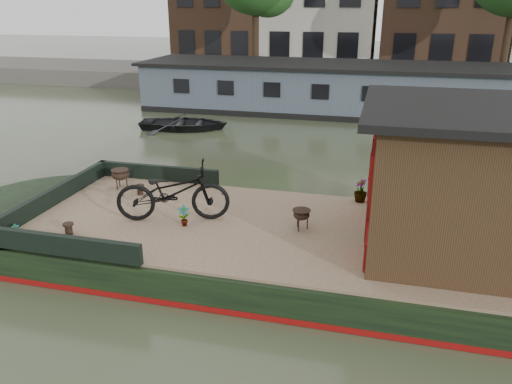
% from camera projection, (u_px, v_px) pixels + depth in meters
% --- Properties ---
extents(ground, '(120.00, 120.00, 0.00)m').
position_uv_depth(ground, '(341.00, 266.00, 9.20)').
color(ground, '#343C26').
rests_on(ground, ground).
extents(houseboat_hull, '(14.01, 4.02, 0.60)m').
position_uv_depth(houseboat_hull, '(271.00, 245.00, 9.42)').
color(houseboat_hull, black).
rests_on(houseboat_hull, ground).
extents(houseboat_deck, '(11.80, 3.80, 0.05)m').
position_uv_depth(houseboat_deck, '(343.00, 236.00, 8.98)').
color(houseboat_deck, '#997B5F').
rests_on(houseboat_deck, houseboat_hull).
extents(bow_bulwark, '(3.00, 4.00, 0.35)m').
position_uv_depth(bow_bulwark, '(91.00, 200.00, 10.09)').
color(bow_bulwark, black).
rests_on(bow_bulwark, houseboat_deck).
extents(cabin, '(4.00, 3.50, 2.42)m').
position_uv_depth(cabin, '(484.00, 180.00, 8.03)').
color(cabin, black).
rests_on(cabin, houseboat_deck).
extents(bicycle, '(2.26, 1.34, 1.12)m').
position_uv_depth(bicycle, '(173.00, 192.00, 9.41)').
color(bicycle, black).
rests_on(bicycle, houseboat_deck).
extents(potted_plant_a, '(0.25, 0.21, 0.41)m').
position_uv_depth(potted_plant_a, '(184.00, 216.00, 9.25)').
color(potted_plant_a, brown).
rests_on(potted_plant_a, houseboat_deck).
extents(potted_plant_d, '(0.37, 0.37, 0.49)m').
position_uv_depth(potted_plant_d, '(361.00, 190.00, 10.38)').
color(potted_plant_d, '#A04C2B').
rests_on(potted_plant_d, houseboat_deck).
extents(potted_plant_e, '(0.15, 0.17, 0.26)m').
position_uv_depth(potted_plant_e, '(16.00, 231.00, 8.80)').
color(potted_plant_e, maroon).
rests_on(potted_plant_e, houseboat_deck).
extents(brazier_front, '(0.39, 0.39, 0.39)m').
position_uv_depth(brazier_front, '(301.00, 219.00, 9.12)').
color(brazier_front, black).
rests_on(brazier_front, houseboat_deck).
extents(brazier_rear, '(0.43, 0.43, 0.44)m').
position_uv_depth(brazier_rear, '(121.00, 179.00, 11.14)').
color(brazier_rear, black).
rests_on(brazier_rear, houseboat_deck).
extents(bollard_port, '(0.19, 0.19, 0.22)m').
position_uv_depth(bollard_port, '(140.00, 190.00, 10.80)').
color(bollard_port, black).
rests_on(bollard_port, houseboat_deck).
extents(bollard_stbd, '(0.19, 0.19, 0.22)m').
position_uv_depth(bollard_stbd, '(69.00, 229.00, 8.93)').
color(bollard_stbd, black).
rests_on(bollard_stbd, houseboat_deck).
extents(dinghy, '(3.72, 2.93, 0.70)m').
position_uv_depth(dinghy, '(184.00, 120.00, 19.10)').
color(dinghy, black).
rests_on(dinghy, ground).
extents(far_houseboat, '(20.40, 4.40, 2.11)m').
position_uv_depth(far_houseboat, '(372.00, 91.00, 21.54)').
color(far_houseboat, '#44515A').
rests_on(far_houseboat, ground).
extents(quay, '(60.00, 6.00, 0.90)m').
position_uv_depth(quay, '(376.00, 82.00, 27.61)').
color(quay, '#47443F').
rests_on(quay, ground).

